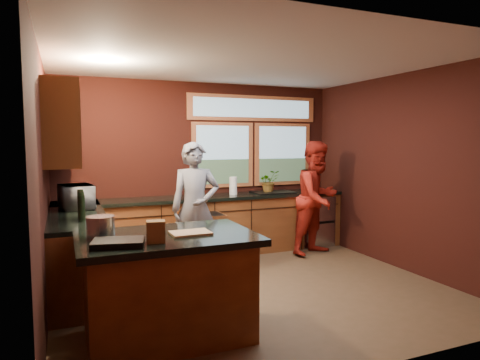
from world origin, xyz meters
TOP-DOWN VIEW (x-y plane):
  - floor at (0.00, 0.00)m, footprint 4.50×4.50m
  - room_shell at (-0.60, 0.32)m, footprint 4.52×4.02m
  - back_counter at (0.20, 1.70)m, footprint 4.50×0.64m
  - left_counter at (-1.95, 0.85)m, footprint 0.64×2.30m
  - island at (-1.23, -0.85)m, footprint 1.55×1.05m
  - person_grey at (-0.46, 0.85)m, footprint 0.71×0.53m
  - person_red at (1.61, 1.11)m, footprint 1.03×0.91m
  - microwave at (-1.92, 1.15)m, footprint 0.46×0.60m
  - potted_plant at (1.07, 1.75)m, footprint 0.33×0.28m
  - paper_towel at (0.42, 1.70)m, footprint 0.12×0.12m
  - cutting_board at (-1.03, -0.90)m, footprint 0.35×0.26m
  - stock_pot at (-1.78, -0.70)m, footprint 0.24×0.24m
  - paper_bag at (-1.38, -1.10)m, footprint 0.17×0.15m
  - black_tray at (-1.68, -1.10)m, footprint 0.45×0.36m

SIDE VIEW (x-z plane):
  - floor at x=0.00m, z-range 0.00..0.00m
  - back_counter at x=0.20m, z-range 0.00..0.93m
  - left_counter at x=-1.95m, z-range 0.00..0.93m
  - island at x=-1.23m, z-range 0.01..0.95m
  - person_grey at x=-0.46m, z-range 0.00..1.77m
  - person_red at x=1.61m, z-range 0.00..1.78m
  - cutting_board at x=-1.03m, z-range 0.94..0.96m
  - black_tray at x=-1.68m, z-range 0.94..0.99m
  - stock_pot at x=-1.78m, z-range 0.94..1.12m
  - paper_bag at x=-1.38m, z-range 0.94..1.12m
  - paper_towel at x=0.42m, z-range 0.93..1.21m
  - microwave at x=-1.92m, z-range 0.93..1.23m
  - potted_plant at x=1.07m, z-range 0.93..1.29m
  - room_shell at x=-0.60m, z-range 0.44..3.15m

